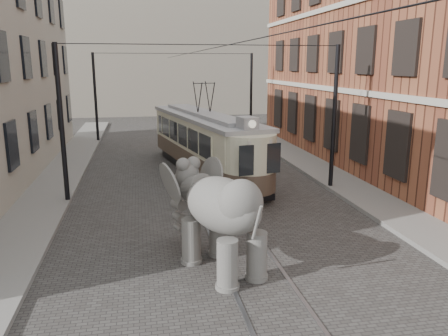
{
  "coord_description": "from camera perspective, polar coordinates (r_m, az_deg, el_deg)",
  "views": [
    {
      "loc": [
        -2.75,
        -11.2,
        5.22
      ],
      "look_at": [
        -0.25,
        1.89,
        2.1
      ],
      "focal_mm": 35.56,
      "sensor_mm": 36.0,
      "label": 1
    }
  ],
  "objects": [
    {
      "name": "ground",
      "position": [
        12.66,
        2.75,
        -11.2
      ],
      "size": [
        120.0,
        120.0,
        0.0
      ],
      "primitive_type": "plane",
      "color": "#403D3B"
    },
    {
      "name": "tram_rails",
      "position": [
        12.65,
        2.76,
        -11.15
      ],
      "size": [
        1.54,
        80.0,
        0.02
      ],
      "primitive_type": null,
      "color": "slate",
      "rests_on": "ground"
    },
    {
      "name": "sidewalk_right",
      "position": [
        15.12,
        25.7,
        -8.09
      ],
      "size": [
        2.0,
        60.0,
        0.15
      ],
      "primitive_type": "cube",
      "color": "slate",
      "rests_on": "ground"
    },
    {
      "name": "brick_building",
      "position": [
        24.45,
        24.15,
        13.89
      ],
      "size": [
        8.0,
        26.0,
        12.0
      ],
      "primitive_type": "cube",
      "color": "brown",
      "rests_on": "ground"
    },
    {
      "name": "distant_block",
      "position": [
        51.3,
        -8.03,
        15.04
      ],
      "size": [
        28.0,
        10.0,
        14.0
      ],
      "primitive_type": "cube",
      "color": "gray",
      "rests_on": "ground"
    },
    {
      "name": "catenary",
      "position": [
        16.55,
        -1.88,
        5.46
      ],
      "size": [
        11.0,
        30.2,
        6.0
      ],
      "primitive_type": null,
      "color": "black",
      "rests_on": "ground"
    },
    {
      "name": "tram",
      "position": [
        21.45,
        -2.57,
        5.07
      ],
      "size": [
        4.37,
        11.32,
        4.4
      ],
      "primitive_type": null,
      "rotation": [
        0.0,
        0.0,
        0.19
      ],
      "color": "beige",
      "rests_on": "ground"
    },
    {
      "name": "elephant",
      "position": [
        11.31,
        -0.18,
        -6.74
      ],
      "size": [
        4.0,
        5.07,
        2.73
      ],
      "primitive_type": null,
      "rotation": [
        0.0,
        0.0,
        0.4
      ],
      "color": "#5D5B56",
      "rests_on": "ground"
    }
  ]
}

